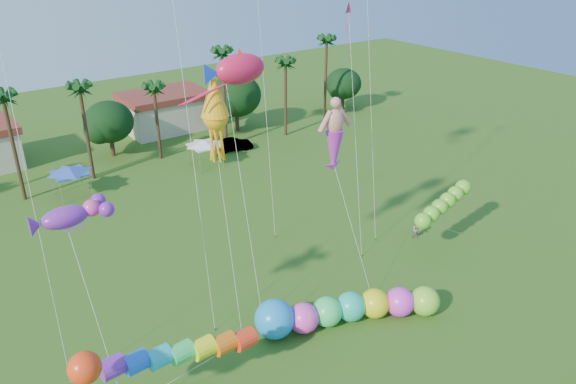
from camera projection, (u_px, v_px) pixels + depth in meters
tree_line at (134, 118)px, 62.91m from camera, size 69.46×8.91×11.00m
buildings_row at (61, 134)px, 64.68m from camera, size 35.00×7.00×4.00m
tent_row at (71, 172)px, 52.86m from camera, size 31.00×4.00×0.60m
car_b at (234, 145)px, 65.31m from camera, size 4.54×2.53×1.42m
spectator_b at (417, 230)px, 46.73m from camera, size 0.98×0.95×1.59m
caterpillar_inflatable at (342, 310)px, 36.51m from camera, size 12.08×6.81×2.57m
rainbow_tube at (212, 354)px, 30.05m from camera, size 10.59×2.86×3.50m
green_worm at (423, 221)px, 42.56m from camera, size 9.59×3.19×4.20m
orange_ball_kite at (84, 368)px, 25.41m from camera, size 2.06×2.97×6.34m
merman_kite at (334, 140)px, 38.28m from camera, size 2.17×5.75×13.02m
fish_kite at (240, 69)px, 32.29m from camera, size 4.90×5.13×17.24m
squid_kite at (215, 118)px, 32.68m from camera, size 1.83×4.34×15.97m
lobster_kite at (65, 217)px, 27.29m from camera, size 4.06×5.87×11.64m
delta_kite_red at (349, 16)px, 39.96m from camera, size 1.48×4.15×18.90m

